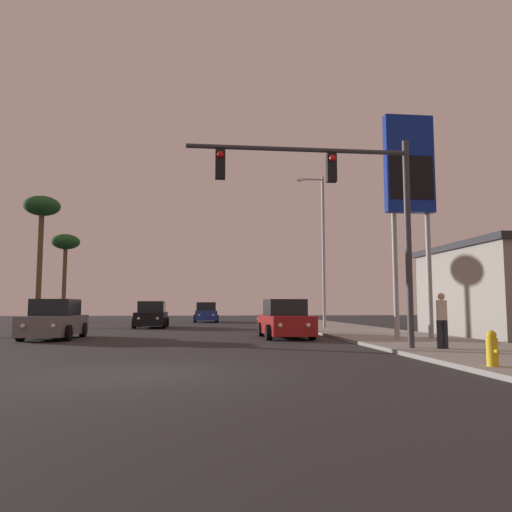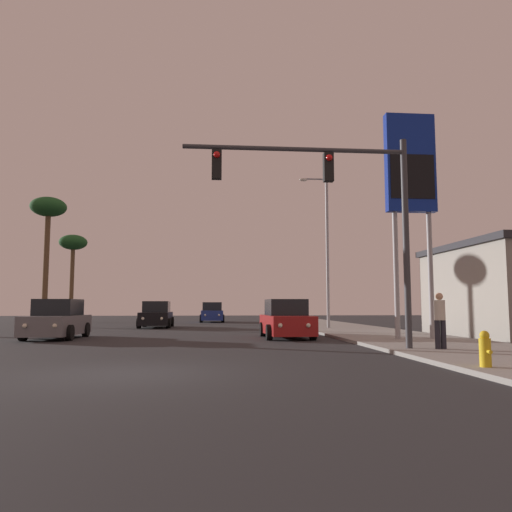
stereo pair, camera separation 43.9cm
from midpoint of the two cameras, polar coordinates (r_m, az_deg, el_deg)
name	(u,v)px [view 2 (the right image)]	position (r m, az deg, el deg)	size (l,w,h in m)	color
ground_plane	(125,374)	(10.88, -13.55, -12.96)	(120.00, 120.00, 0.00)	#28282B
sidewalk_right	(395,338)	(22.19, 16.17, -8.94)	(5.00, 60.00, 0.12)	gray
car_red	(286,320)	(21.94, 4.05, -7.35)	(2.04, 4.34, 1.68)	maroon
car_black	(156,316)	(32.86, -10.95, -6.70)	(2.04, 4.31, 1.68)	black
car_blue	(212,313)	(42.97, -4.75, -6.52)	(2.04, 4.31, 1.68)	navy
car_grey	(57,321)	(23.00, -21.26, -6.91)	(2.04, 4.33, 1.68)	slate
traffic_light_mast	(343,198)	(15.75, 10.68, 6.52)	(7.00, 0.36, 6.50)	#38383D
street_lamp	(325,243)	(29.92, 8.32, 1.51)	(1.74, 0.24, 9.00)	#99999E
gas_station_sign	(410,175)	(21.26, 17.81, 8.78)	(2.00, 0.42, 9.00)	#99999E
fire_hydrant	(485,349)	(11.82, 25.70, -9.59)	(0.24, 0.34, 0.76)	gold
pedestrian_on_sidewalk	(440,318)	(16.10, 21.02, -6.63)	(0.34, 0.32, 1.67)	#23232D
palm_tree_far	(73,246)	(46.55, -19.93, 1.04)	(2.40, 2.40, 7.60)	brown
palm_tree_mid	(48,214)	(36.91, -22.35, 4.46)	(2.40, 2.40, 8.79)	brown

